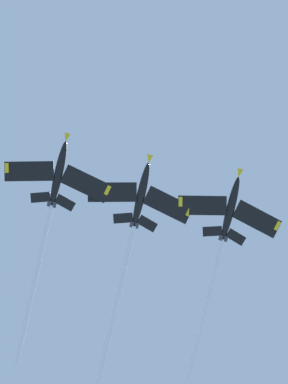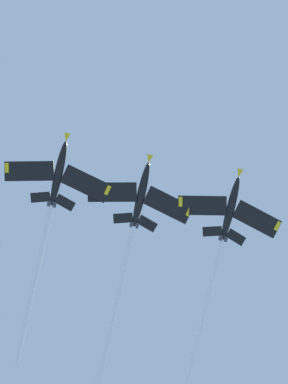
{
  "view_description": "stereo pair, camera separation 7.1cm",
  "coord_description": "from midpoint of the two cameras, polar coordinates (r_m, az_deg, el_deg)",
  "views": [
    {
      "loc": [
        16.11,
        -36.09,
        1.91
      ],
      "look_at": [
        -15.68,
        8.09,
        156.36
      ],
      "focal_mm": 83.29,
      "sensor_mm": 36.0,
      "label": 1
    },
    {
      "loc": [
        16.05,
        -36.13,
        1.91
      ],
      "look_at": [
        -15.68,
        8.09,
        156.36
      ],
      "focal_mm": 83.29,
      "sensor_mm": 36.0,
      "label": 2
    }
  ],
  "objects": [
    {
      "name": "jet_inner_left",
      "position": [
        166.12,
        5.02,
        -3.3
      ],
      "size": [
        36.63,
        32.78,
        16.08
      ],
      "color": "black"
    },
    {
      "name": "jet_centre",
      "position": [
        163.97,
        -0.83,
        -3.05
      ],
      "size": [
        32.99,
        30.41,
        15.82
      ],
      "color": "black"
    },
    {
      "name": "jet_inner_right",
      "position": [
        163.34,
        -5.96,
        -0.98
      ],
      "size": [
        32.46,
        30.18,
        14.3
      ],
      "color": "black"
    }
  ]
}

